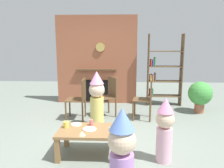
{
  "coord_description": "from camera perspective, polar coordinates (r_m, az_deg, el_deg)",
  "views": [
    {
      "loc": [
        0.33,
        -3.57,
        1.65
      ],
      "look_at": [
        0.15,
        0.4,
        0.93
      ],
      "focal_mm": 35.75,
      "sensor_mm": 36.0,
      "label": 1
    }
  ],
  "objects": [
    {
      "name": "paper_cup_near_left",
      "position": [
        3.5,
        -11.67,
        -10.12
      ],
      "size": [
        0.08,
        0.08,
        0.09
      ],
      "primitive_type": "cylinder",
      "color": "#F2CC4C",
      "rests_on": "coffee_table"
    },
    {
      "name": "paper_plate_rear",
      "position": [
        3.59,
        -9.13,
        -10.17
      ],
      "size": [
        0.17,
        0.17,
        0.01
      ],
      "primitive_type": "cylinder",
      "color": "white",
      "rests_on": "coffee_table"
    },
    {
      "name": "potted_plant_tall",
      "position": [
        5.75,
        21.62,
        -2.44
      ],
      "size": [
        0.57,
        0.57,
        0.76
      ],
      "color": "#9E5B42",
      "rests_on": "ground_plane"
    },
    {
      "name": "dining_chair_left",
      "position": [
        4.92,
        -8.27,
        -3.18
      ],
      "size": [
        0.4,
        0.4,
        0.9
      ],
      "rotation": [
        0.0,
        0.0,
        3.14
      ],
      "color": "brown",
      "rests_on": "ground_plane"
    },
    {
      "name": "child_with_cone_hat",
      "position": [
        2.36,
        2.52,
        -17.57
      ],
      "size": [
        0.29,
        0.29,
        1.04
      ],
      "rotation": [
        0.0,
        0.0,
        2.0
      ],
      "color": "#B27FCC",
      "rests_on": "ground_plane"
    },
    {
      "name": "paper_plate_front",
      "position": [
        3.39,
        -5.76,
        -11.39
      ],
      "size": [
        0.2,
        0.2,
        0.01
      ],
      "primitive_type": "cylinder",
      "color": "white",
      "rests_on": "coffee_table"
    },
    {
      "name": "child_by_the_chairs",
      "position": [
        4.42,
        -3.89,
        -3.54
      ],
      "size": [
        0.31,
        0.31,
        1.12
      ],
      "rotation": [
        0.0,
        0.0,
        -1.55
      ],
      "color": "#E0CC66",
      "rests_on": "ground_plane"
    },
    {
      "name": "child_in_pink",
      "position": [
        3.24,
        13.33,
        -11.0
      ],
      "size": [
        0.26,
        0.26,
        0.93
      ],
      "rotation": [
        0.0,
        0.0,
        3.0
      ],
      "color": "#EAB2C6",
      "rests_on": "ground_plane"
    },
    {
      "name": "brick_fireplace_feature",
      "position": [
        6.22,
        -3.91,
        6.08
      ],
      "size": [
        2.2,
        0.28,
        2.4
      ],
      "color": "#935138",
      "rests_on": "ground_plane"
    },
    {
      "name": "table_fork",
      "position": [
        3.45,
        0.41,
        -10.94
      ],
      "size": [
        0.15,
        0.04,
        0.01
      ],
      "primitive_type": "cube",
      "rotation": [
        0.0,
        0.0,
        0.19
      ],
      "color": "silver",
      "rests_on": "coffee_table"
    },
    {
      "name": "ground_plane",
      "position": [
        3.94,
        -2.51,
        -14.43
      ],
      "size": [
        12.0,
        12.0,
        0.0
      ],
      "primitive_type": "plane",
      "color": "gray"
    },
    {
      "name": "paper_cup_center",
      "position": [
        3.16,
        0.72,
        -12.21
      ],
      "size": [
        0.08,
        0.08,
        0.09
      ],
      "primitive_type": "cylinder",
      "color": "#E5666B",
      "rests_on": "coffee_table"
    },
    {
      "name": "paper_cup_near_right",
      "position": [
        3.53,
        -5.29,
        -9.78
      ],
      "size": [
        0.06,
        0.06,
        0.09
      ],
      "primitive_type": "cylinder",
      "color": "#E5666B",
      "rests_on": "coffee_table"
    },
    {
      "name": "coffee_table",
      "position": [
        3.41,
        -5.66,
        -12.54
      ],
      "size": [
        0.94,
        0.6,
        0.4
      ],
      "color": "olive",
      "rests_on": "ground_plane"
    },
    {
      "name": "bookshelf",
      "position": [
        6.11,
        12.66,
        2.82
      ],
      "size": [
        0.9,
        0.28,
        1.9
      ],
      "color": "brown",
      "rests_on": "ground_plane"
    },
    {
      "name": "birthday_cake_slice",
      "position": [
        3.19,
        -7.7,
        -12.35
      ],
      "size": [
        0.1,
        0.1,
        0.06
      ],
      "primitive_type": "cone",
      "color": "#EAC68C",
      "rests_on": "coffee_table"
    },
    {
      "name": "dining_chair_right",
      "position": [
        4.92,
        8.86,
        -3.2
      ],
      "size": [
        0.46,
        0.46,
        0.9
      ],
      "rotation": [
        0.0,
        0.0,
        2.99
      ],
      "color": "brown",
      "rests_on": "ground_plane"
    },
    {
      "name": "dining_chair_middle",
      "position": [
        5.11,
        -0.84,
        -2.57
      ],
      "size": [
        0.55,
        0.55,
        0.9
      ],
      "rotation": [
        0.0,
        0.0,
        3.66
      ],
      "color": "brown",
      "rests_on": "ground_plane"
    }
  ]
}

